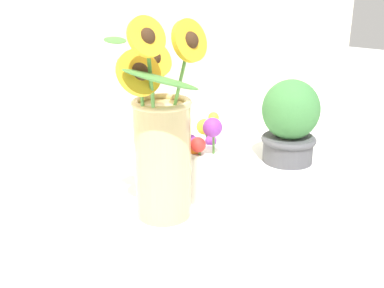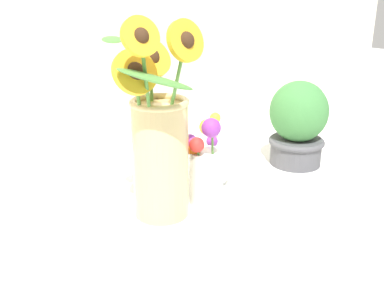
# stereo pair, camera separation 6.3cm
# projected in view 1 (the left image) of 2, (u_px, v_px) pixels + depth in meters

# --- Properties ---
(ground_plane) EXTENTS (6.00, 6.00, 0.00)m
(ground_plane) POSITION_uv_depth(u_px,v_px,m) (222.00, 218.00, 1.03)
(ground_plane) COLOR white
(serving_tray) EXTENTS (0.43, 0.43, 0.02)m
(serving_tray) POSITION_uv_depth(u_px,v_px,m) (192.00, 203.00, 1.07)
(serving_tray) COLOR white
(serving_tray) RESTS_ON ground_plane
(mason_jar_sunflowers) EXTENTS (0.20, 0.23, 0.44)m
(mason_jar_sunflowers) POSITION_uv_depth(u_px,v_px,m) (162.00, 145.00, 0.93)
(mason_jar_sunflowers) COLOR #D1B77A
(mason_jar_sunflowers) RESTS_ON serving_tray
(vase_small_center) EXTENTS (0.09, 0.10, 0.21)m
(vase_small_center) POSITION_uv_depth(u_px,v_px,m) (205.00, 170.00, 1.02)
(vase_small_center) COLOR white
(vase_small_center) RESTS_ON serving_tray
(vase_bulb_right) EXTENTS (0.08, 0.09, 0.20)m
(vase_bulb_right) POSITION_uv_depth(u_px,v_px,m) (212.00, 157.00, 1.12)
(vase_bulb_right) COLOR white
(vase_bulb_right) RESTS_ON serving_tray
(potted_plant) EXTENTS (0.17, 0.17, 0.25)m
(potted_plant) POSITION_uv_depth(u_px,v_px,m) (290.00, 121.00, 1.31)
(potted_plant) COLOR #4C4C51
(potted_plant) RESTS_ON ground_plane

